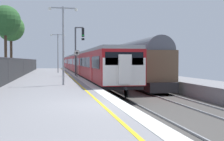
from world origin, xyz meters
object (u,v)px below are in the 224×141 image
object	(u,v)px
freight_train_adjacent_track	(121,62)
background_tree_left	(11,29)
platform_lamp_far	(58,50)
background_tree_centre	(4,22)
platform_lamp_mid	(63,39)
speed_limit_sign	(77,60)
commuter_train_at_platform	(79,63)
signal_gantry	(78,46)

from	to	relation	value
freight_train_adjacent_track	background_tree_left	bearing A→B (deg)	140.51
freight_train_adjacent_track	platform_lamp_far	bearing A→B (deg)	138.94
background_tree_centre	platform_lamp_far	bearing A→B (deg)	44.58
platform_lamp_mid	speed_limit_sign	bearing A→B (deg)	79.53
background_tree_centre	background_tree_left	bearing A→B (deg)	94.06
commuter_train_at_platform	platform_lamp_far	bearing A→B (deg)	-120.92
speed_limit_sign	platform_lamp_far	xyz separation A→B (m)	(-1.71, 11.50, 1.44)
commuter_train_at_platform	platform_lamp_mid	distance (m)	26.98
commuter_train_at_platform	platform_lamp_mid	size ratio (longest dim) A/B	11.14
signal_gantry	platform_lamp_mid	distance (m)	12.57
signal_gantry	background_tree_centre	size ratio (longest dim) A/B	0.68
speed_limit_sign	platform_lamp_mid	size ratio (longest dim) A/B	0.51
platform_lamp_mid	background_tree_centre	bearing A→B (deg)	112.56
speed_limit_sign	background_tree_centre	distance (m)	10.51
platform_lamp_mid	platform_lamp_far	world-z (taller)	platform_lamp_mid
speed_limit_sign	platform_lamp_far	bearing A→B (deg)	98.44
speed_limit_sign	background_tree_left	xyz separation A→B (m)	(-8.63, 16.85, 4.82)
signal_gantry	platform_lamp_mid	world-z (taller)	signal_gantry
commuter_train_at_platform	signal_gantry	bearing A→B (deg)	-95.96
signal_gantry	platform_lamp_far	distance (m)	8.60
platform_lamp_mid	platform_lamp_far	size ratio (longest dim) A/B	1.00
commuter_train_at_platform	freight_train_adjacent_track	size ratio (longest dim) A/B	2.16
speed_limit_sign	freight_train_adjacent_track	bearing A→B (deg)	40.06
commuter_train_at_platform	platform_lamp_mid	bearing A→B (deg)	-97.59
speed_limit_sign	background_tree_left	distance (m)	19.54
freight_train_adjacent_track	platform_lamp_mid	world-z (taller)	platform_lamp_mid
commuter_train_at_platform	speed_limit_sign	world-z (taller)	commuter_train_at_platform
platform_lamp_mid	platform_lamp_far	xyz separation A→B (m)	(0.00, 20.74, -0.00)
background_tree_left	freight_train_adjacent_track	bearing A→B (deg)	-39.49
commuter_train_at_platform	signal_gantry	xyz separation A→B (m)	(-1.49, -14.28, 2.14)
platform_lamp_far	background_tree_centre	bearing A→B (deg)	-135.42
platform_lamp_far	background_tree_left	bearing A→B (deg)	142.31
commuter_train_at_platform	background_tree_centre	world-z (taller)	background_tree_centre
signal_gantry	commuter_train_at_platform	bearing A→B (deg)	84.04
commuter_train_at_platform	signal_gantry	distance (m)	14.52
freight_train_adjacent_track	speed_limit_sign	world-z (taller)	freight_train_adjacent_track
freight_train_adjacent_track	platform_lamp_far	xyz separation A→B (m)	(-7.56, 6.58, 1.68)
signal_gantry	platform_lamp_mid	size ratio (longest dim) A/B	1.01
platform_lamp_far	background_tree_centre	size ratio (longest dim) A/B	0.67
platform_lamp_mid	signal_gantry	bearing A→B (deg)	80.55
freight_train_adjacent_track	signal_gantry	size ratio (longest dim) A/B	5.10
commuter_train_at_platform	background_tree_left	world-z (taller)	background_tree_left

